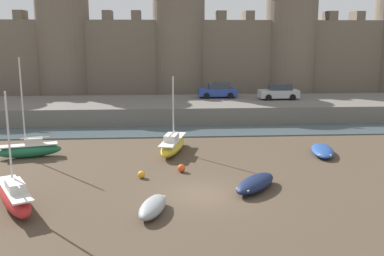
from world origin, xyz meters
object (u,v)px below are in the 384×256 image
Objects in this scene: sailboat_foreground_left at (15,197)px; mooring_buoy_mid_mud at (181,168)px; car_quay_centre_east at (218,90)px; mooring_buoy_near_channel at (141,175)px; sailboat_midflat_centre at (173,145)px; car_quay_east at (279,92)px; rowboat_midflat_left at (322,150)px; rowboat_midflat_right at (153,207)px; rowboat_near_channel_left at (255,183)px; sailboat_foreground_right at (30,149)px.

sailboat_foreground_left is 11.57× the size of mooring_buoy_mid_mud.
mooring_buoy_mid_mud is 0.12× the size of car_quay_centre_east.
sailboat_midflat_centre is at bearing 70.91° from mooring_buoy_near_channel.
rowboat_midflat_left is at bearing -93.34° from car_quay_east.
sailboat_midflat_centre reaches higher than rowboat_midflat_right.
rowboat_midflat_right reaches higher than rowboat_midflat_left.
rowboat_near_channel_left is 0.91× the size of car_quay_centre_east.
sailboat_foreground_right reaches higher than rowboat_midflat_right.
sailboat_foreground_left is at bearing -143.11° from mooring_buoy_near_channel.
sailboat_foreground_right reaches higher than rowboat_near_channel_left.
sailboat_foreground_left is 1.40× the size of car_quay_east.
sailboat_midflat_centre is 11.29× the size of mooring_buoy_mid_mud.
sailboat_foreground_right reaches higher than sailboat_midflat_centre.
rowboat_midflat_right is at bearing -116.19° from car_quay_east.
mooring_buoy_mid_mud is 0.12× the size of car_quay_east.
rowboat_midflat_left is at bearing 18.97° from mooring_buoy_mid_mud.
rowboat_midflat_right reaches higher than mooring_buoy_near_channel.
mooring_buoy_mid_mud is 1.11× the size of mooring_buoy_near_channel.
sailboat_midflat_centre is at bearing 95.13° from mooring_buoy_mid_mud.
sailboat_foreground_right is 1.67× the size of car_quay_east.
rowboat_midflat_right is 0.46× the size of sailboat_foreground_right.
rowboat_near_channel_left reaches higher than rowboat_midflat_left.
car_quay_centre_east is (-5.31, 17.67, 2.17)m from rowboat_midflat_left.
sailboat_foreground_left is 12.83× the size of mooring_buoy_near_channel.
rowboat_midflat_left reaches higher than mooring_buoy_near_channel.
car_quay_centre_east is (0.98, 24.71, 2.09)m from rowboat_near_channel_left.
rowboat_near_channel_left is 8.40× the size of mooring_buoy_near_channel.
rowboat_midflat_right is at bearing -50.77° from sailboat_foreground_right.
sailboat_foreground_right reaches higher than mooring_buoy_mid_mud.
sailboat_foreground_left is 12.41m from rowboat_near_channel_left.
mooring_buoy_mid_mud is at bearing 33.36° from sailboat_foreground_left.
rowboat_midflat_right is 6.32× the size of mooring_buoy_mid_mud.
rowboat_midflat_right is 0.76× the size of car_quay_east.
car_quay_centre_east reaches higher than rowboat_midflat_right.
mooring_buoy_mid_mud is (10.37, -4.14, -0.33)m from sailboat_foreground_right.
mooring_buoy_mid_mud is at bearing -161.03° from rowboat_midflat_left.
sailboat_foreground_right is 11.17m from mooring_buoy_mid_mud.
sailboat_foreground_left is (-7.93, -10.23, 0.04)m from sailboat_midflat_centre.
rowboat_midflat_right is 6.30m from rowboat_near_channel_left.
rowboat_midflat_right is 15.52m from rowboat_midflat_left.
car_quay_east is at bearing 60.24° from mooring_buoy_mid_mud.
car_quay_centre_east reaches higher than mooring_buoy_near_channel.
sailboat_midflat_centre reaches higher than rowboat_midflat_left.
car_quay_centre_east is at bearing 63.61° from sailboat_foreground_left.
car_quay_east is (0.93, 15.93, 2.17)m from rowboat_midflat_left.
rowboat_midflat_left is (18.54, 9.00, -0.33)m from sailboat_foreground_left.
sailboat_midflat_centre is at bearing 83.75° from rowboat_midflat_right.
sailboat_midflat_centre is 1.36× the size of car_quay_centre_east.
mooring_buoy_near_channel is 24.66m from car_quay_east.
sailboat_foreground_right is at bearing 101.78° from sailboat_foreground_left.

